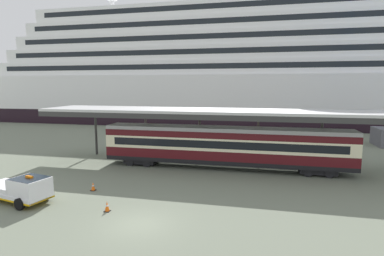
% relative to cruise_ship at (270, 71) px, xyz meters
% --- Properties ---
extents(ground_plane, '(400.00, 400.00, 0.00)m').
position_rel_cruise_ship_xyz_m(ground_plane, '(-7.93, -53.32, -11.27)').
color(ground_plane, slate).
extents(cruise_ship, '(128.33, 22.80, 34.76)m').
position_rel_cruise_ship_xyz_m(cruise_ship, '(0.00, 0.00, 0.00)').
color(cruise_ship, black).
rests_on(cruise_ship, ground).
extents(platform_canopy, '(37.43, 6.02, 5.76)m').
position_rel_cruise_ship_xyz_m(platform_canopy, '(-4.63, -39.32, -5.77)').
color(platform_canopy, '#BDBDBD').
rests_on(platform_canopy, ground).
extents(train_carriage, '(23.78, 2.81, 4.11)m').
position_rel_cruise_ship_xyz_m(train_carriage, '(-4.63, -39.76, -8.95)').
color(train_carriage, black).
rests_on(train_carriage, ground).
extents(service_truck, '(5.51, 3.07, 2.02)m').
position_rel_cruise_ship_xyz_m(service_truck, '(-17.32, -51.88, -10.28)').
color(service_truck, white).
rests_on(service_truck, ground).
extents(traffic_cone_near, '(0.36, 0.36, 0.69)m').
position_rel_cruise_ship_xyz_m(traffic_cone_near, '(-10.71, -52.02, -10.93)').
color(traffic_cone_near, black).
rests_on(traffic_cone_near, ground).
extents(traffic_cone_mid, '(0.36, 0.36, 0.69)m').
position_rel_cruise_ship_xyz_m(traffic_cone_mid, '(-13.75, -48.53, -10.93)').
color(traffic_cone_mid, black).
rests_on(traffic_cone_mid, ground).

